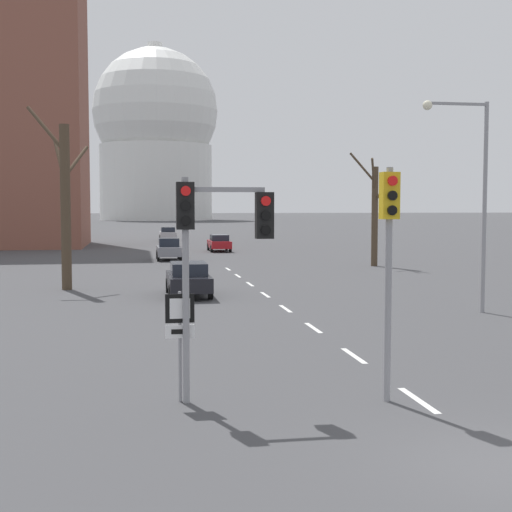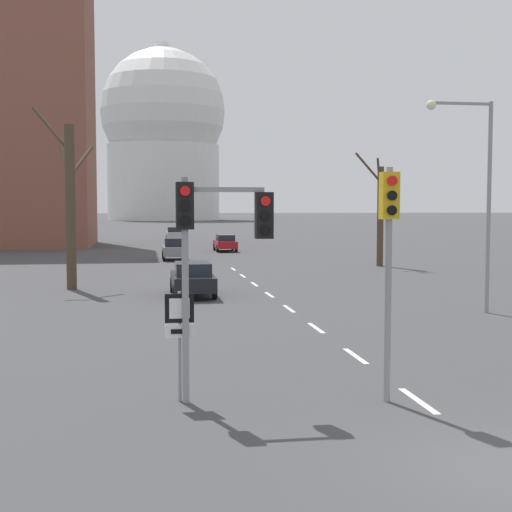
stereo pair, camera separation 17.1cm
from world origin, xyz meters
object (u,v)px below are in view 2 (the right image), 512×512
Objects in this scene: traffic_signal_near_left at (213,233)px; sedan_far_left at (174,234)px; route_sign_post at (180,327)px; sedan_near_right at (174,249)px; sedan_mid_centre at (193,278)px; street_lamp_right at (477,182)px; sedan_near_left at (225,243)px; traffic_signal_centre_tall at (389,239)px.

traffic_signal_near_left reaches higher than sedan_far_left.
route_sign_post is (-0.70, 0.10, -1.95)m from traffic_signal_near_left.
sedan_mid_centre is (-0.08, -21.71, -0.05)m from sedan_near_right.
street_lamp_right reaches higher than sedan_mid_centre.
route_sign_post reaches higher than sedan_near_left.
traffic_signal_centre_tall reaches higher than sedan_near_right.
sedan_near_right is 0.87× the size of sedan_mid_centre.
traffic_signal_near_left reaches higher than route_sign_post.
sedan_near_left is at bearing 82.50° from route_sign_post.
sedan_mid_centre is at bearing 85.35° from route_sign_post.
street_lamp_right is (10.94, 10.67, 1.44)m from traffic_signal_near_left.
route_sign_post is at bearing -92.19° from sedan_near_right.
street_lamp_right is 2.04× the size of sedan_near_right.
street_lamp_right is 13.00m from sedan_mid_centre.
route_sign_post is 17.52m from sedan_mid_centre.
traffic_signal_centre_tall is at bearing -86.05° from sedan_near_right.
traffic_signal_centre_tall is 1.08× the size of sedan_mid_centre.
traffic_signal_centre_tall is 4.67m from route_sign_post.
sedan_mid_centre is at bearing 98.89° from traffic_signal_centre_tall.
sedan_near_right is (-2.75, 39.82, -2.54)m from traffic_signal_centre_tall.
street_lamp_right is 38.84m from sedan_near_left.
street_lamp_right reaches higher than traffic_signal_near_left.
traffic_signal_near_left is 49.35m from sedan_near_left.
traffic_signal_centre_tall is 70.73m from sedan_far_left.
street_lamp_right reaches higher than sedan_near_right.
traffic_signal_near_left is 3.60m from traffic_signal_centre_tall.
traffic_signal_centre_tall reaches higher than sedan_far_left.
sedan_near_right is at bearing 88.83° from traffic_signal_near_left.
traffic_signal_centre_tall is 18.51m from sedan_mid_centre.
sedan_near_right is 1.00× the size of sedan_far_left.
sedan_far_left is at bearing 88.31° from traffic_signal_near_left.
traffic_signal_near_left reaches higher than sedan_near_right.
route_sign_post is 0.59× the size of sedan_far_left.
street_lamp_right is at bearing -81.51° from sedan_far_left.
street_lamp_right is at bearing -33.91° from sedan_mid_centre.
sedan_near_right is (1.50, 39.16, -0.72)m from route_sign_post.
sedan_near_left is at bearing 63.00° from sedan_near_right.
sedan_near_right is at bearing -117.00° from sedan_near_left.
sedan_near_right is (-10.14, 28.58, -4.11)m from street_lamp_right.
traffic_signal_centre_tall is (3.55, -0.57, -0.12)m from traffic_signal_near_left.
route_sign_post reaches higher than sedan_mid_centre.
traffic_signal_centre_tall is at bearing -8.84° from route_sign_post.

